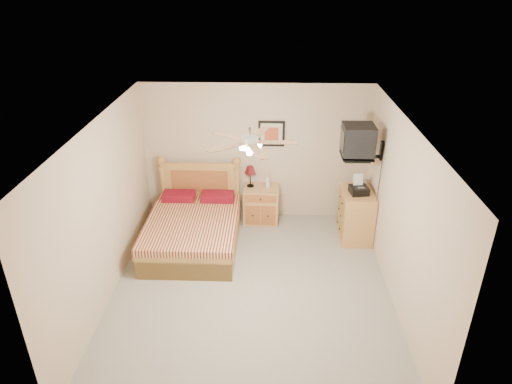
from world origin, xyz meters
TOP-DOWN VIEW (x-y plane):
  - floor at (0.00, 0.00)m, footprint 4.50×4.50m
  - ceiling at (0.00, 0.00)m, footprint 4.00×4.50m
  - wall_back at (0.00, 2.25)m, footprint 4.00×0.04m
  - wall_front at (0.00, -2.25)m, footprint 4.00×0.04m
  - wall_left at (-2.00, 0.00)m, footprint 0.04×4.50m
  - wall_right at (2.00, 0.00)m, footprint 0.04×4.50m
  - bed at (-1.02, 1.12)m, footprint 1.47×1.92m
  - nightstand at (0.10, 2.00)m, footprint 0.64×0.49m
  - table_lamp at (-0.10, 2.07)m, footprint 0.26×0.26m
  - lotion_bottle at (0.22, 2.03)m, footprint 0.11×0.11m
  - framed_picture at (0.27, 2.23)m, footprint 0.46×0.04m
  - dresser at (1.73, 1.49)m, footprint 0.51×0.74m
  - fax_machine at (1.72, 1.44)m, footprint 0.33×0.34m
  - magazine_lower at (1.72, 1.80)m, footprint 0.19×0.26m
  - magazine_upper at (1.73, 1.80)m, footprint 0.27×0.33m
  - wall_tv at (1.75, 1.34)m, footprint 0.56×0.46m
  - ceiling_fan at (0.00, -0.20)m, footprint 1.14×1.14m

SIDE VIEW (x-z plane):
  - floor at x=0.00m, z-range 0.00..0.00m
  - nightstand at x=0.10m, z-range 0.00..0.68m
  - dresser at x=1.73m, z-range 0.00..0.87m
  - bed at x=-1.02m, z-range 0.00..1.24m
  - lotion_bottle at x=0.22m, z-range 0.68..0.93m
  - table_lamp at x=-0.10m, z-range 0.68..1.07m
  - magazine_lower at x=1.72m, z-range 0.87..0.90m
  - magazine_upper at x=1.73m, z-range 0.90..0.92m
  - fax_machine at x=1.72m, z-range 0.87..1.18m
  - wall_back at x=0.00m, z-range 0.00..2.50m
  - wall_front at x=0.00m, z-range 0.00..2.50m
  - wall_left at x=-2.00m, z-range 0.00..2.50m
  - wall_right at x=2.00m, z-range 0.00..2.50m
  - framed_picture at x=0.27m, z-range 1.39..1.85m
  - wall_tv at x=1.75m, z-range 1.52..2.10m
  - ceiling_fan at x=0.00m, z-range 2.22..2.50m
  - ceiling at x=0.00m, z-range 2.48..2.52m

